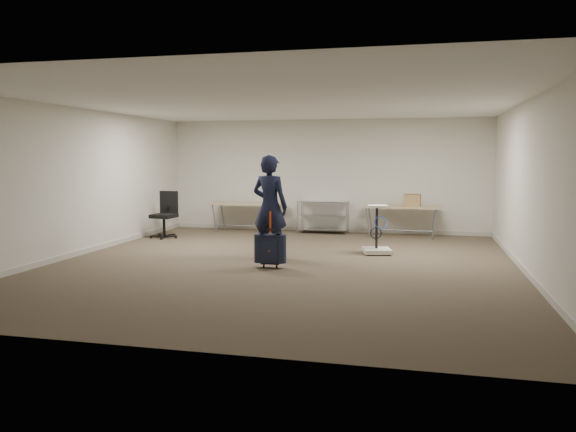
# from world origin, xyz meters

# --- Properties ---
(ground) EXTENTS (9.00, 9.00, 0.00)m
(ground) POSITION_xyz_m (0.00, 0.00, 0.00)
(ground) COLOR #483B2C
(ground) RESTS_ON ground
(room_shell) EXTENTS (8.00, 9.00, 9.00)m
(room_shell) POSITION_xyz_m (0.00, 1.38, 0.05)
(room_shell) COLOR silver
(room_shell) RESTS_ON ground
(folding_table_left) EXTENTS (1.80, 0.75, 0.73)m
(folding_table_left) POSITION_xyz_m (-1.90, 3.95, 0.68)
(folding_table_left) COLOR tan
(folding_table_left) RESTS_ON ground
(folding_table_right) EXTENTS (1.80, 0.75, 0.73)m
(folding_table_right) POSITION_xyz_m (1.90, 3.95, 0.68)
(folding_table_right) COLOR tan
(folding_table_right) RESTS_ON ground
(wire_shelf) EXTENTS (1.22, 0.47, 0.80)m
(wire_shelf) POSITION_xyz_m (0.00, 4.20, 0.44)
(wire_shelf) COLOR silver
(wire_shelf) RESTS_ON ground
(person) EXTENTS (0.78, 0.61, 1.91)m
(person) POSITION_xyz_m (-0.39, 0.61, 0.96)
(person) COLOR black
(person) RESTS_ON ground
(suitcase) EXTENTS (0.36, 0.23, 0.96)m
(suitcase) POSITION_xyz_m (-0.12, -0.35, 0.33)
(suitcase) COLOR black
(suitcase) RESTS_ON ground
(office_chair) EXTENTS (0.65, 0.65, 1.08)m
(office_chair) POSITION_xyz_m (-3.45, 2.56, 0.33)
(office_chair) COLOR black
(office_chair) RESTS_ON ground
(equipment_cart) EXTENTS (0.62, 0.62, 0.95)m
(equipment_cart) POSITION_xyz_m (1.53, 1.48, 0.25)
(equipment_cart) COLOR beige
(equipment_cart) RESTS_ON ground
(cardboard_box) EXTENTS (0.40, 0.31, 0.28)m
(cardboard_box) POSITION_xyz_m (2.14, 3.99, 0.87)
(cardboard_box) COLOR #946B45
(cardboard_box) RESTS_ON folding_table_right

